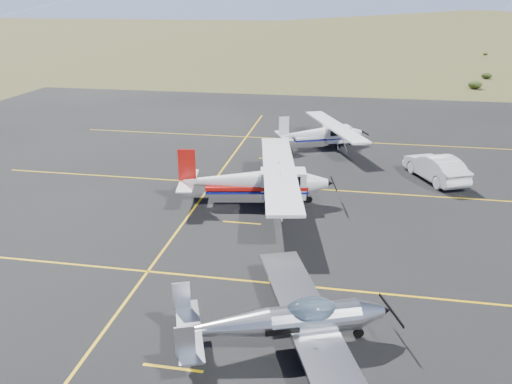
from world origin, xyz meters
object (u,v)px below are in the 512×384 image
(aircraft_cessna, at_px, (257,180))
(sedan, at_px, (436,167))
(aircraft_low_wing, at_px, (289,321))
(aircraft_plain, at_px, (322,133))

(aircraft_cessna, bearing_deg, sedan, 18.45)
(aircraft_low_wing, bearing_deg, aircraft_plain, 69.87)
(aircraft_low_wing, distance_m, aircraft_plain, 24.00)
(aircraft_cessna, distance_m, sedan, 12.02)
(aircraft_cessna, relative_size, aircraft_plain, 1.29)
(aircraft_low_wing, xyz_separation_m, sedan, (7.32, 17.80, -0.18))
(aircraft_low_wing, relative_size, sedan, 1.91)
(aircraft_cessna, distance_m, aircraft_plain, 12.35)
(aircraft_cessna, relative_size, sedan, 2.48)
(aircraft_plain, distance_m, sedan, 9.73)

